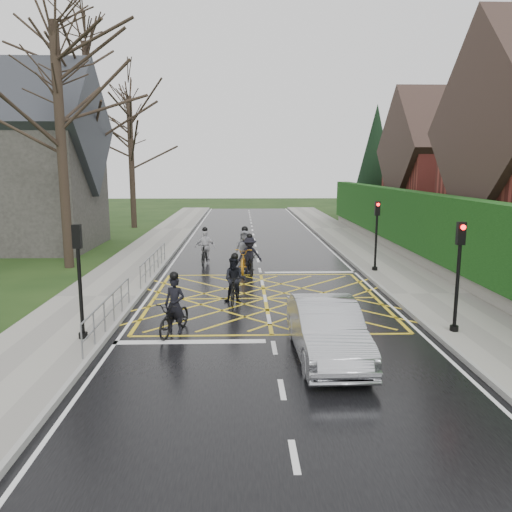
{
  "coord_description": "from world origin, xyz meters",
  "views": [
    {
      "loc": [
        -0.84,
        -17.41,
        4.65
      ],
      "look_at": [
        -0.28,
        1.49,
        1.3
      ],
      "focal_mm": 35.0,
      "sensor_mm": 36.0,
      "label": 1
    }
  ],
  "objects": [
    {
      "name": "ground",
      "position": [
        0.0,
        0.0,
        0.0
      ],
      "size": [
        120.0,
        120.0,
        0.0
      ],
      "primitive_type": "plane",
      "color": "black",
      "rests_on": "ground"
    },
    {
      "name": "road",
      "position": [
        0.0,
        0.0,
        0.01
      ],
      "size": [
        9.0,
        80.0,
        0.01
      ],
      "primitive_type": "cube",
      "color": "black",
      "rests_on": "ground"
    },
    {
      "name": "sidewalk_right",
      "position": [
        6.0,
        0.0,
        0.07
      ],
      "size": [
        3.0,
        80.0,
        0.15
      ],
      "primitive_type": "cube",
      "color": "gray",
      "rests_on": "ground"
    },
    {
      "name": "sidewalk_left",
      "position": [
        -6.0,
        0.0,
        0.07
      ],
      "size": [
        3.0,
        80.0,
        0.15
      ],
      "primitive_type": "cube",
      "color": "gray",
      "rests_on": "ground"
    },
    {
      "name": "stone_wall",
      "position": [
        7.75,
        6.0,
        0.35
      ],
      "size": [
        0.5,
        38.0,
        0.7
      ],
      "primitive_type": "cube",
      "color": "slate",
      "rests_on": "ground"
    },
    {
      "name": "hedge",
      "position": [
        7.75,
        6.0,
        2.1
      ],
      "size": [
        0.9,
        38.0,
        2.8
      ],
      "primitive_type": "cube",
      "color": "#11360E",
      "rests_on": "stone_wall"
    },
    {
      "name": "house_far",
      "position": [
        14.75,
        18.0,
        4.36
      ],
      "size": [
        9.8,
        8.8,
        10.3
      ],
      "color": "maroon",
      "rests_on": "ground"
    },
    {
      "name": "conifer",
      "position": [
        10.75,
        26.0,
        4.99
      ],
      "size": [
        4.6,
        4.6,
        10.0
      ],
      "color": "black",
      "rests_on": "ground"
    },
    {
      "name": "church",
      "position": [
        -13.54,
        12.0,
        4.93
      ],
      "size": [
        8.8,
        7.8,
        11.0
      ],
      "color": "#2D2B28",
      "rests_on": "ground"
    },
    {
      "name": "tree_near",
      "position": [
        -9.0,
        6.0,
        7.91
      ],
      "size": [
        9.24,
        9.24,
        11.44
      ],
      "color": "black",
      "rests_on": "ground"
    },
    {
      "name": "tree_mid",
      "position": [
        -10.0,
        14.0,
        8.63
      ],
      "size": [
        10.08,
        10.08,
        12.48
      ],
      "color": "black",
      "rests_on": "ground"
    },
    {
      "name": "tree_far",
      "position": [
        -9.3,
        22.0,
        7.19
      ],
      "size": [
        8.4,
        8.4,
        10.4
      ],
      "color": "black",
      "rests_on": "ground"
    },
    {
      "name": "railing_south",
      "position": [
        -4.65,
        -3.5,
        0.78
      ],
      "size": [
        0.05,
        5.04,
        1.03
      ],
      "color": "slate",
      "rests_on": "ground"
    },
    {
      "name": "railing_north",
      "position": [
        -4.65,
        4.0,
        0.79
      ],
      "size": [
        0.05,
        6.04,
        1.03
      ],
      "color": "slate",
      "rests_on": "ground"
    },
    {
      "name": "traffic_light_ne",
      "position": [
        5.1,
        4.2,
        1.66
      ],
      "size": [
        0.24,
        0.31,
        3.21
      ],
      "rotation": [
        0.0,
        0.0,
        3.14
      ],
      "color": "black",
      "rests_on": "ground"
    },
    {
      "name": "traffic_light_se",
      "position": [
        5.1,
        -4.2,
        1.66
      ],
      "size": [
        0.24,
        0.31,
        3.21
      ],
      "rotation": [
        0.0,
        0.0,
        3.14
      ],
      "color": "black",
      "rests_on": "ground"
    },
    {
      "name": "traffic_light_sw",
      "position": [
        -5.1,
        -4.5,
        1.66
      ],
      "size": [
        0.24,
        0.31,
        3.21
      ],
      "color": "black",
      "rests_on": "ground"
    },
    {
      "name": "cyclist_rear",
      "position": [
        -2.75,
        -3.72,
        0.58
      ],
      "size": [
        1.16,
        1.94,
        1.78
      ],
      "rotation": [
        0.0,
        0.0,
        -0.3
      ],
      "color": "black",
      "rests_on": "ground"
    },
    {
      "name": "cyclist_back",
      "position": [
        -1.08,
        -0.54,
        0.67
      ],
      "size": [
        0.87,
        1.82,
        1.77
      ],
      "rotation": [
        0.0,
        0.0,
        -0.14
      ],
      "color": "black",
      "rests_on": "ground"
    },
    {
      "name": "cyclist_mid",
      "position": [
        -0.48,
        4.25,
        0.66
      ],
      "size": [
        1.15,
        1.93,
        1.81
      ],
      "rotation": [
        0.0,
        0.0,
        0.13
      ],
      "color": "black",
      "rests_on": "ground"
    },
    {
      "name": "cyclist_front",
      "position": [
        -2.61,
        6.57,
        0.68
      ],
      "size": [
        1.02,
        1.88,
        1.83
      ],
      "rotation": [
        0.0,
        0.0,
        -0.11
      ],
      "color": "black",
      "rests_on": "ground"
    },
    {
      "name": "cyclist_lead",
      "position": [
        -0.69,
        4.81,
        0.72
      ],
      "size": [
        0.99,
        2.21,
        2.07
      ],
      "rotation": [
        0.0,
        0.0,
        -0.12
      ],
      "color": "#BA7516",
      "rests_on": "ground"
    },
    {
      "name": "car",
      "position": [
        1.25,
        -5.7,
        0.72
      ],
      "size": [
        1.62,
        4.39,
        1.44
      ],
      "primitive_type": "imported",
      "rotation": [
        0.0,
        0.0,
        0.02
      ],
      "color": "#AAABB1",
      "rests_on": "ground"
    }
  ]
}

